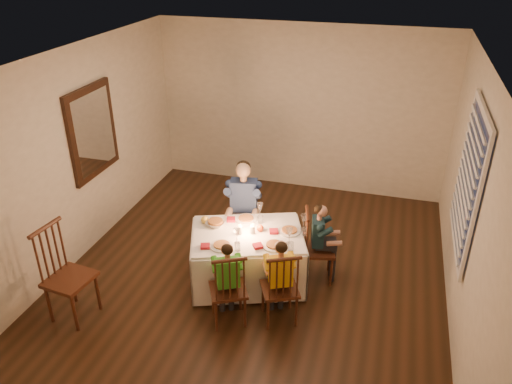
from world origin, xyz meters
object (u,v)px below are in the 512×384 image
(chair_extra, at_px, (77,315))
(child_teal, at_px, (317,277))
(chair_near_left, at_px, (229,320))
(child_yellow, at_px, (279,318))
(chair_near_right, at_px, (279,318))
(adult, at_px, (244,247))
(chair_end, at_px, (317,277))
(child_green, at_px, (229,320))
(chair_adult, at_px, (244,247))
(dining_table, at_px, (248,247))
(serving_bowl, at_px, (216,223))

(chair_extra, height_order, child_teal, chair_extra)
(chair_near_left, distance_m, child_yellow, 0.54)
(chair_near_right, distance_m, adult, 1.45)
(chair_near_left, relative_size, chair_end, 1.00)
(child_yellow, bearing_deg, child_green, -7.75)
(child_yellow, distance_m, child_teal, 0.88)
(child_yellow, bearing_deg, chair_adult, -83.39)
(chair_end, relative_size, child_teal, 0.91)
(chair_adult, xyz_separation_m, child_yellow, (0.78, -1.22, 0.00))
(dining_table, xyz_separation_m, chair_near_left, (0.00, -0.71, -0.47))
(chair_near_left, height_order, child_green, child_green)
(chair_end, distance_m, chair_extra, 2.79)
(chair_end, bearing_deg, child_teal, -0.00)
(child_yellow, bearing_deg, chair_extra, -11.19)
(dining_table, xyz_separation_m, serving_bowl, (-0.41, 0.06, 0.22))
(serving_bowl, bearing_deg, dining_table, -8.89)
(chair_extra, xyz_separation_m, adult, (1.36, 1.78, 0.00))
(adult, bearing_deg, dining_table, -79.57)
(dining_table, bearing_deg, serving_bowl, 151.10)
(chair_near_right, bearing_deg, chair_adult, -83.39)
(chair_near_right, relative_size, child_green, 0.92)
(chair_adult, relative_size, adult, 0.74)
(serving_bowl, bearing_deg, chair_near_right, -33.30)
(chair_adult, relative_size, serving_bowl, 4.10)
(child_teal, bearing_deg, chair_end, -0.00)
(chair_near_left, xyz_separation_m, child_teal, (0.79, 1.01, 0.00))
(dining_table, height_order, child_yellow, dining_table)
(child_yellow, distance_m, serving_bowl, 1.31)
(chair_adult, height_order, chair_near_right, same)
(child_green, bearing_deg, chair_adult, -106.77)
(chair_end, bearing_deg, child_green, 128.93)
(adult, bearing_deg, chair_near_right, -67.97)
(dining_table, bearing_deg, child_green, -109.62)
(chair_near_left, xyz_separation_m, child_yellow, (0.51, 0.17, 0.00))
(dining_table, xyz_separation_m, chair_near_right, (0.52, -0.55, -0.47))
(chair_adult, bearing_deg, chair_near_right, -67.97)
(chair_near_right, relative_size, child_yellow, 0.91)
(chair_end, xyz_separation_m, child_green, (-0.79, -1.01, 0.00))
(child_green, bearing_deg, chair_end, -155.53)
(chair_adult, xyz_separation_m, child_teal, (1.05, -0.38, 0.00))
(chair_end, xyz_separation_m, adult, (-1.05, 0.38, 0.00))
(chair_near_left, bearing_deg, chair_adult, -106.77)
(chair_near_right, bearing_deg, chair_extra, -11.19)
(chair_adult, distance_m, child_yellow, 1.45)
(chair_near_right, distance_m, child_teal, 0.88)
(adult, height_order, serving_bowl, serving_bowl)
(chair_end, relative_size, child_yellow, 0.91)
(chair_adult, relative_size, child_teal, 0.91)
(chair_extra, xyz_separation_m, child_yellow, (2.14, 0.56, 0.00))
(chair_near_left, distance_m, chair_near_right, 0.54)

